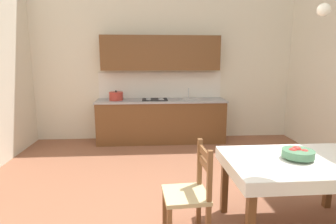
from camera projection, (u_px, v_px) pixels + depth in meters
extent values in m
cube|color=#935B42|center=(181.00, 214.00, 3.17)|extent=(6.14, 6.71, 0.10)
cube|color=silver|center=(165.00, 40.00, 5.81)|extent=(6.14, 0.12, 4.28)
cube|color=brown|center=(161.00, 122.00, 5.76)|extent=(2.64, 0.60, 0.86)
cube|color=#9E9EA3|center=(161.00, 101.00, 5.67)|extent=(2.67, 0.63, 0.04)
cube|color=white|center=(160.00, 85.00, 5.91)|extent=(2.64, 0.01, 0.55)
cube|color=brown|center=(161.00, 53.00, 5.62)|extent=(2.43, 0.34, 0.70)
cube|color=black|center=(162.00, 143.00, 5.57)|extent=(2.60, 0.02, 0.09)
cylinder|color=silver|center=(189.00, 100.00, 5.72)|extent=(0.34, 0.34, 0.02)
cylinder|color=silver|center=(189.00, 93.00, 5.83)|extent=(0.02, 0.02, 0.22)
cube|color=black|center=(155.00, 99.00, 5.66)|extent=(0.52, 0.42, 0.01)
cylinder|color=silver|center=(149.00, 100.00, 5.55)|extent=(0.11, 0.11, 0.01)
cylinder|color=silver|center=(161.00, 99.00, 5.57)|extent=(0.11, 0.11, 0.01)
cylinder|color=silver|center=(149.00, 98.00, 5.75)|extent=(0.11, 0.11, 0.01)
cylinder|color=silver|center=(161.00, 98.00, 5.77)|extent=(0.11, 0.11, 0.01)
cylinder|color=#B2382D|center=(116.00, 97.00, 5.58)|extent=(0.28, 0.28, 0.15)
cylinder|color=#B2382D|center=(116.00, 92.00, 5.56)|extent=(0.29, 0.29, 0.02)
sphere|color=black|center=(116.00, 91.00, 5.56)|extent=(0.04, 0.04, 0.04)
cube|color=brown|center=(299.00, 161.00, 2.67)|extent=(1.37, 0.90, 0.02)
cube|color=brown|center=(250.00, 221.00, 2.31)|extent=(0.07, 0.07, 0.73)
cube|color=brown|center=(225.00, 182.00, 3.06)|extent=(0.07, 0.07, 0.73)
cube|color=brown|center=(329.00, 178.00, 3.16)|extent=(0.07, 0.07, 0.73)
cube|color=white|center=(299.00, 159.00, 2.66)|extent=(1.43, 0.96, 0.00)
cube|color=white|center=(331.00, 187.00, 2.21)|extent=(1.42, 0.02, 0.12)
cube|color=white|center=(276.00, 150.00, 3.14)|extent=(1.42, 0.02, 0.12)
cube|color=white|center=(228.00, 168.00, 2.62)|extent=(0.01, 0.95, 0.12)
cube|color=#D1BC89|center=(185.00, 195.00, 2.62)|extent=(0.45, 0.45, 0.04)
cube|color=brown|center=(165.00, 208.00, 2.82)|extent=(0.05, 0.05, 0.41)
cube|color=brown|center=(209.00, 200.00, 2.47)|extent=(0.05, 0.05, 0.93)
cube|color=brown|center=(199.00, 182.00, 2.82)|extent=(0.05, 0.05, 0.93)
cube|color=brown|center=(205.00, 153.00, 2.57)|extent=(0.04, 0.32, 0.07)
cube|color=brown|center=(204.00, 164.00, 2.59)|extent=(0.04, 0.32, 0.07)
cylinder|color=#4C7F5B|center=(298.00, 158.00, 2.66)|extent=(0.17, 0.17, 0.02)
cylinder|color=#4C7F5B|center=(298.00, 153.00, 2.65)|extent=(0.30, 0.30, 0.07)
sphere|color=red|center=(293.00, 152.00, 2.66)|extent=(0.09, 0.09, 0.09)
sphere|color=red|center=(305.00, 153.00, 2.64)|extent=(0.08, 0.08, 0.08)
sphere|color=red|center=(296.00, 151.00, 2.68)|extent=(0.10, 0.10, 0.10)
sphere|color=white|center=(324.00, 10.00, 2.31)|extent=(0.11, 0.11, 0.11)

